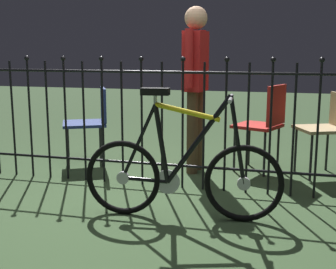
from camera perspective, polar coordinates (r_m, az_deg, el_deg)
ground_plane at (r=3.61m, az=-3.65°, el=-8.94°), size 20.00×20.00×0.00m
iron_fence at (r=3.99m, az=-2.04°, el=1.99°), size 4.10×0.07×1.22m
bicycle at (r=3.26m, az=1.75°, el=-4.86°), size 1.44×0.40×0.95m
chair_navy at (r=4.86m, az=-9.58°, el=2.09°), size 0.59×0.59×0.81m
chair_tan at (r=4.60m, az=19.57°, el=1.22°), size 0.55×0.55×0.80m
chair_red at (r=4.55m, az=12.15°, el=1.85°), size 0.53×0.53×0.87m
person_visitor at (r=4.44m, az=3.47°, el=7.46°), size 0.22×0.47×1.61m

